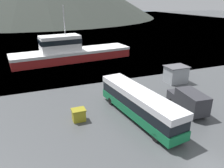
# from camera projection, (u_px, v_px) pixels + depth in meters

# --- Properties ---
(ground_plane) EXTENTS (400.00, 400.00, 0.00)m
(ground_plane) POSITION_uv_depth(u_px,v_px,m) (209.00, 168.00, 17.31)
(ground_plane) COLOR #424447
(water_surface) EXTENTS (240.00, 240.00, 0.00)m
(water_surface) POSITION_uv_depth(u_px,v_px,m) (43.00, 20.00, 139.68)
(water_surface) COLOR #3D5160
(water_surface) RESTS_ON ground
(tour_bus) EXTENTS (4.14, 12.91, 3.25)m
(tour_bus) POSITION_uv_depth(u_px,v_px,m) (139.00, 103.00, 24.09)
(tour_bus) COLOR #146B3D
(tour_bus) RESTS_ON ground
(delivery_van) EXTENTS (2.70, 5.98, 2.55)m
(delivery_van) POSITION_uv_depth(u_px,v_px,m) (189.00, 100.00, 25.86)
(delivery_van) COLOR #2D2D33
(delivery_van) RESTS_ON ground
(fishing_boat) EXTENTS (26.04, 8.51, 11.44)m
(fishing_boat) POSITION_uv_depth(u_px,v_px,m) (70.00, 51.00, 46.91)
(fishing_boat) COLOR maroon
(fishing_boat) RESTS_ON water_surface
(storage_bin) EXTENTS (1.50, 1.22, 1.38)m
(storage_bin) POSITION_uv_depth(u_px,v_px,m) (79.00, 115.00, 23.92)
(storage_bin) COLOR olive
(storage_bin) RESTS_ON ground
(dock_kiosk) EXTENTS (3.47, 2.70, 2.68)m
(dock_kiosk) POSITION_uv_depth(u_px,v_px,m) (176.00, 74.00, 34.77)
(dock_kiosk) COLOR #93999E
(dock_kiosk) RESTS_ON ground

